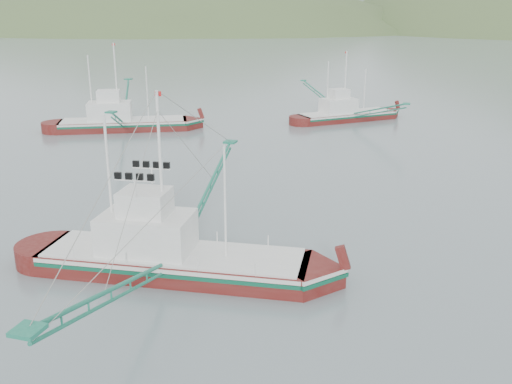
# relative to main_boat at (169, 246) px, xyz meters

# --- Properties ---
(ground) EXTENTS (1200.00, 1200.00, 0.00)m
(ground) POSITION_rel_main_boat_xyz_m (3.24, 0.54, -1.67)
(ground) COLOR slate
(ground) RESTS_ON ground
(main_boat) EXTENTS (15.79, 27.96, 11.34)m
(main_boat) POSITION_rel_main_boat_xyz_m (0.00, 0.00, 0.00)
(main_boat) COLOR #53100D
(main_boat) RESTS_ON ground
(bg_boat_far) EXTENTS (19.74, 21.29, 10.02)m
(bg_boat_far) POSITION_rel_main_boat_xyz_m (3.09, 50.20, 0.48)
(bg_boat_far) COLOR #53100D
(bg_boat_far) RESTS_ON ground
(bg_boat_left) EXTENTS (16.33, 26.95, 11.54)m
(bg_boat_left) POSITION_rel_main_boat_xyz_m (-23.01, 35.80, 0.69)
(bg_boat_left) COLOR #53100D
(bg_boat_left) RESTS_ON ground
(headland_left) EXTENTS (448.00, 308.00, 210.00)m
(headland_left) POSITION_rel_main_boat_xyz_m (-176.76, 360.54, -1.67)
(headland_left) COLOR #465D30
(headland_left) RESTS_ON ground
(ridge_distant) EXTENTS (960.00, 400.00, 240.00)m
(ridge_distant) POSITION_rel_main_boat_xyz_m (33.24, 560.54, -1.67)
(ridge_distant) COLOR slate
(ridge_distant) RESTS_ON ground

